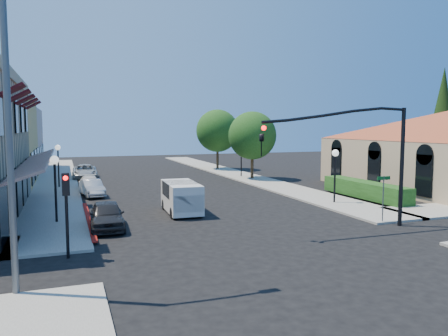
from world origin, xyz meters
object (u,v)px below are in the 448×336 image
object	(u,v)px
street_tree_a	(252,136)
lamppost_left_far	(58,155)
lamppost_right_near	(335,162)
parked_car_a	(107,215)
cobra_streetlight	(21,120)
parked_car_d	(85,172)
signal_mast_arm	(368,147)
parked_car_b	(92,188)
lamppost_left_near	(55,172)
street_name_sign	(383,191)
white_van	(182,196)
secondary_signal	(66,199)
conifer_far	(443,113)
lamppost_right_far	(241,150)
parked_car_c	(90,183)
street_tree_b	(217,131)

from	to	relation	value
street_tree_a	lamppost_left_far	size ratio (longest dim) A/B	1.82
lamppost_left_far	lamppost_right_near	world-z (taller)	same
street_tree_a	parked_car_a	world-z (taller)	street_tree_a
cobra_streetlight	parked_car_d	distance (m)	30.78
signal_mast_arm	parked_car_d	distance (m)	29.59
parked_car_b	lamppost_left_near	bearing A→B (deg)	-112.07
lamppost_right_near	parked_car_d	xyz separation A→B (m)	(-14.70, 20.30, -2.06)
lamppost_left_far	parked_car_d	world-z (taller)	lamppost_left_far
street_name_sign	white_van	size ratio (longest dim) A/B	0.61
street_name_sign	white_van	world-z (taller)	street_name_sign
secondary_signal	parked_car_a	distance (m)	5.22
street_tree_a	parked_car_b	bearing A→B (deg)	-160.68
signal_mast_arm	secondary_signal	world-z (taller)	signal_mast_arm
white_van	parked_car_d	size ratio (longest dim) A/B	0.84
street_name_sign	parked_car_b	world-z (taller)	street_name_sign
conifer_far	lamppost_right_far	xyz separation A→B (m)	(-19.50, 6.00, -3.62)
lamppost_right_far	parked_car_d	bearing A→B (deg)	163.71
parked_car_a	parked_car_b	bearing A→B (deg)	93.18
lamppost_right_near	lamppost_right_far	world-z (taller)	same
street_tree_a	street_name_sign	distance (m)	20.00
white_van	parked_car_d	bearing A→B (deg)	102.94
white_van	parked_car_b	xyz separation A→B (m)	(-4.54, 8.22, -0.43)
street_tree_a	parked_car_c	xyz separation A→B (m)	(-15.00, -2.00, -3.64)
cobra_streetlight	lamppost_left_far	distance (m)	24.14
street_tree_a	lamppost_left_near	distance (m)	22.30
lamppost_right_near	street_tree_a	bearing A→B (deg)	88.77
street_name_sign	lamppost_right_near	bearing A→B (deg)	80.22
lamppost_right_near	white_van	xyz separation A→B (m)	(-10.16, 0.52, -1.70)
conifer_far	secondary_signal	xyz separation A→B (m)	(-36.00, -16.59, -4.04)
lamppost_left_near	white_van	xyz separation A→B (m)	(6.84, 0.52, -1.70)
lamppost_left_near	parked_car_c	distance (m)	12.41
lamppost_right_near	lamppost_right_far	xyz separation A→B (m)	(0.00, 16.00, 0.00)
lamppost_left_far	lamppost_right_far	world-z (taller)	same
signal_mast_arm	parked_car_a	xyz separation A→B (m)	(-11.99, 4.50, -3.40)
lamppost_left_far	street_tree_a	bearing A→B (deg)	0.00
signal_mast_arm	street_name_sign	xyz separation A→B (m)	(1.64, 0.70, -2.39)
secondary_signal	lamppost_left_far	bearing A→B (deg)	91.39
lamppost_left_near	white_van	size ratio (longest dim) A/B	0.86
lamppost_left_far	cobra_streetlight	bearing A→B (deg)	-91.55
signal_mast_arm	conifer_far	bearing A→B (deg)	36.70
lamppost_right_far	white_van	bearing A→B (deg)	-123.27
lamppost_left_near	lamppost_right_far	distance (m)	23.35
conifer_far	lamppost_left_far	distance (m)	36.90
parked_car_b	white_van	bearing A→B (deg)	-68.40
secondary_signal	white_van	xyz separation A→B (m)	(6.34, 7.11, -1.28)
conifer_far	parked_car_b	size ratio (longest dim) A/B	3.00
street_tree_b	lamppost_left_far	bearing A→B (deg)	-149.97
street_tree_a	lamppost_right_far	xyz separation A→B (m)	(-0.30, 2.00, -1.46)
conifer_far	parked_car_b	xyz separation A→B (m)	(-34.20, -1.26, -5.76)
street_tree_b	lamppost_right_far	size ratio (longest dim) A/B	1.97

